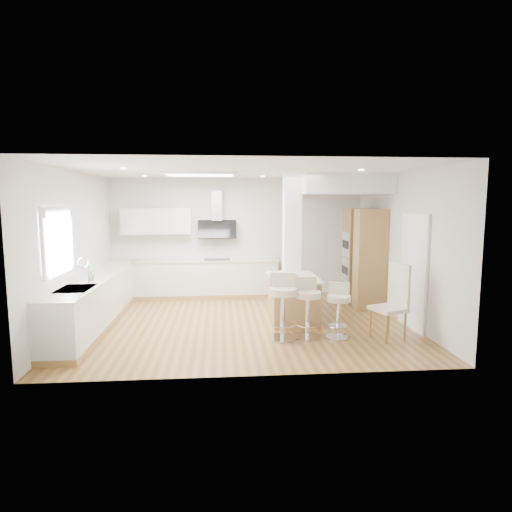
{
  "coord_description": "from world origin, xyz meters",
  "views": [
    {
      "loc": [
        -0.43,
        -7.79,
        2.25
      ],
      "look_at": [
        0.26,
        0.4,
        1.2
      ],
      "focal_mm": 30.0,
      "sensor_mm": 36.0,
      "label": 1
    }
  ],
  "objects": [
    {
      "name": "wall_back",
      "position": [
        0.0,
        2.5,
        1.4
      ],
      "size": [
        6.0,
        0.04,
        2.8
      ],
      "primitive_type": "cube",
      "color": "beige",
      "rests_on": "ground"
    },
    {
      "name": "doorway_right",
      "position": [
        2.97,
        -0.6,
        1.0
      ],
      "size": [
        0.05,
        1.0,
        2.1
      ],
      "color": "#403932",
      "rests_on": "ground"
    },
    {
      "name": "bar_stool_a",
      "position": [
        0.58,
        -1.02,
        0.61
      ],
      "size": [
        0.54,
        0.54,
        1.09
      ],
      "rotation": [
        0.0,
        0.0,
        -0.1
      ],
      "color": "silver",
      "rests_on": "ground"
    },
    {
      "name": "pillar",
      "position": [
        1.05,
        0.95,
        1.4
      ],
      "size": [
        0.35,
        0.35,
        2.8
      ],
      "color": "white",
      "rests_on": "ground"
    },
    {
      "name": "skylight",
      "position": [
        -0.79,
        0.6,
        2.77
      ],
      "size": [
        4.1,
        2.1,
        0.06
      ],
      "color": "white",
      "rests_on": "ground"
    },
    {
      "name": "peninsula",
      "position": [
        0.94,
        0.1,
        0.42
      ],
      "size": [
        0.95,
        1.41,
        0.91
      ],
      "rotation": [
        0.0,
        0.0,
        -0.03
      ],
      "color": "#A07844",
      "rests_on": "ground"
    },
    {
      "name": "oven_column",
      "position": [
        2.68,
        1.23,
        1.05
      ],
      "size": [
        0.63,
        1.21,
        2.1
      ],
      "color": "#A07844",
      "rests_on": "ground"
    },
    {
      "name": "ceiling",
      "position": [
        0.0,
        0.0,
        0.0
      ],
      "size": [
        6.0,
        5.0,
        0.02
      ],
      "primitive_type": "cube",
      "color": "silver",
      "rests_on": "ground"
    },
    {
      "name": "counter_back",
      "position": [
        -0.91,
        2.22,
        0.7
      ],
      "size": [
        3.62,
        0.63,
        2.5
      ],
      "color": "#A07844",
      "rests_on": "ground"
    },
    {
      "name": "wall_left",
      "position": [
        -3.0,
        0.0,
        1.4
      ],
      "size": [
        0.04,
        5.0,
        2.8
      ],
      "primitive_type": "cube",
      "color": "beige",
      "rests_on": "ground"
    },
    {
      "name": "bar_stool_c",
      "position": [
        1.51,
        -1.03,
        0.51
      ],
      "size": [
        0.5,
        0.5,
        0.91
      ],
      "rotation": [
        0.0,
        0.0,
        -0.27
      ],
      "color": "silver",
      "rests_on": "ground"
    },
    {
      "name": "dining_chair",
      "position": [
        2.4,
        -1.13,
        0.66
      ],
      "size": [
        0.62,
        0.62,
        1.24
      ],
      "rotation": [
        0.0,
        0.0,
        0.35
      ],
      "color": "beige",
      "rests_on": "ground"
    },
    {
      "name": "bar_stool_b",
      "position": [
        0.99,
        -0.99,
        0.56
      ],
      "size": [
        0.49,
        0.49,
        1.0
      ],
      "rotation": [
        0.0,
        0.0,
        0.09
      ],
      "color": "silver",
      "rests_on": "ground"
    },
    {
      "name": "wall_right",
      "position": [
        3.0,
        0.0,
        1.4
      ],
      "size": [
        0.04,
        5.0,
        2.8
      ],
      "primitive_type": "cube",
      "color": "beige",
      "rests_on": "ground"
    },
    {
      "name": "counter_left",
      "position": [
        -2.7,
        0.23,
        0.46
      ],
      "size": [
        0.63,
        4.5,
        1.35
      ],
      "color": "#A07844",
      "rests_on": "ground"
    },
    {
      "name": "soffit",
      "position": [
        2.1,
        1.4,
        2.6
      ],
      "size": [
        1.78,
        2.2,
        0.4
      ],
      "color": "silver",
      "rests_on": "ground"
    },
    {
      "name": "ground",
      "position": [
        0.0,
        0.0,
        0.0
      ],
      "size": [
        6.0,
        6.0,
        0.0
      ],
      "primitive_type": "plane",
      "color": "olive",
      "rests_on": "ground"
    },
    {
      "name": "window_left",
      "position": [
        -2.96,
        -0.9,
        1.69
      ],
      "size": [
        0.06,
        1.28,
        1.07
      ],
      "color": "white",
      "rests_on": "ground"
    }
  ]
}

